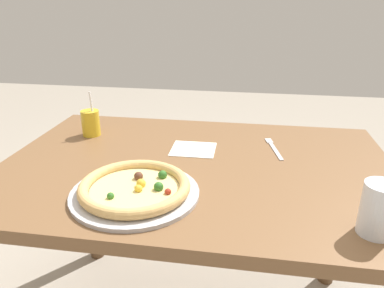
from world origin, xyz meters
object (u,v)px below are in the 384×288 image
(pizza_near, at_px, (135,189))
(fork, at_px, (273,148))
(water_cup_clear, at_px, (379,209))
(drink_cup_colored, at_px, (91,123))

(pizza_near, xyz_separation_m, fork, (0.40, 0.41, -0.02))
(water_cup_clear, bearing_deg, fork, 113.38)
(drink_cup_colored, bearing_deg, fork, -1.90)
(drink_cup_colored, height_order, fork, drink_cup_colored)
(pizza_near, height_order, drink_cup_colored, drink_cup_colored)
(fork, bearing_deg, water_cup_clear, -66.62)
(water_cup_clear, bearing_deg, pizza_near, 172.44)
(drink_cup_colored, relative_size, fork, 0.90)
(drink_cup_colored, bearing_deg, water_cup_clear, -28.94)
(pizza_near, relative_size, drink_cup_colored, 2.03)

